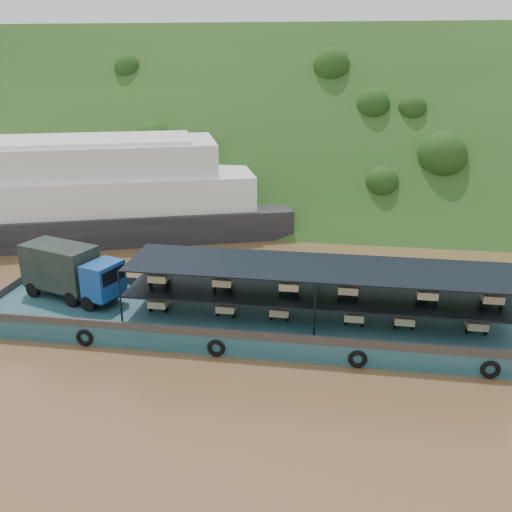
# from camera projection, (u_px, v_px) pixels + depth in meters

# --- Properties ---
(ground) EXTENTS (160.00, 160.00, 0.00)m
(ground) POSITION_uv_depth(u_px,v_px,m) (279.00, 318.00, 37.49)
(ground) COLOR brown
(ground) RESTS_ON ground
(hillside) EXTENTS (140.00, 39.60, 39.60)m
(hillside) POSITION_uv_depth(u_px,v_px,m) (313.00, 193.00, 70.96)
(hillside) COLOR #183A15
(hillside) RESTS_ON ground
(cargo_barge) EXTENTS (35.00, 7.18, 4.72)m
(cargo_barge) POSITION_uv_depth(u_px,v_px,m) (241.00, 312.00, 35.64)
(cargo_barge) COLOR #16454F
(cargo_barge) RESTS_ON ground
(passenger_ferry) EXTENTS (46.16, 25.34, 9.10)m
(passenger_ferry) POSITION_uv_depth(u_px,v_px,m) (47.00, 195.00, 53.39)
(passenger_ferry) COLOR black
(passenger_ferry) RESTS_ON ground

